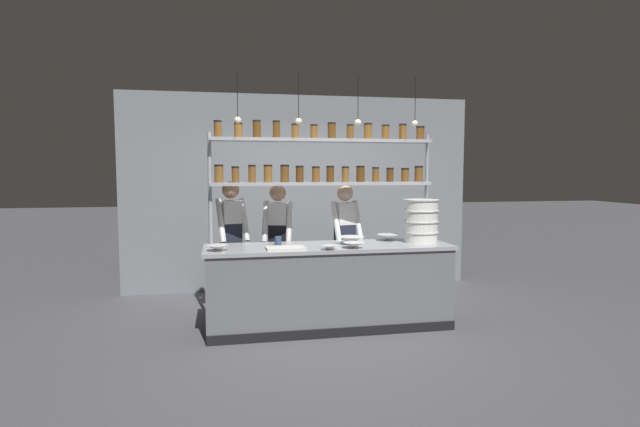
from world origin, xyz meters
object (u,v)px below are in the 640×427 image
spice_shelf_unit (323,165)px  chef_left (232,239)px  container_stack (421,221)px  prep_bowl_far_left (388,238)px  cutting_board (286,248)px  serving_cup_front (278,241)px  chef_right (345,240)px  prep_bowl_center_front (354,245)px  prep_bowl_center_back (218,248)px  prep_bowl_near_right (351,240)px  chef_center (278,240)px  prep_bowl_near_left (329,248)px

spice_shelf_unit → chef_left: spice_shelf_unit is taller
container_stack → prep_bowl_far_left: bearing=148.2°
cutting_board → prep_bowl_far_left: 1.34m
prep_bowl_far_left → serving_cup_front: size_ratio=2.84×
chef_left → chef_right: chef_left is taller
container_stack → prep_bowl_far_left: container_stack is taller
serving_cup_front → prep_bowl_center_front: bearing=-27.1°
prep_bowl_center_back → prep_bowl_near_right: (1.47, 0.21, 0.01)m
spice_shelf_unit → chef_center: 1.09m
prep_bowl_center_front → chef_right: bearing=82.3°
chef_center → prep_bowl_center_back: size_ratio=7.32×
cutting_board → chef_center: bearing=88.7°
chef_center → container_stack: bearing=-8.2°
chef_left → prep_bowl_near_left: size_ratio=9.83×
chef_left → container_stack: 2.24m
chef_center → serving_cup_front: (-0.06, -0.56, 0.07)m
chef_center → prep_bowl_center_back: 1.12m
spice_shelf_unit → prep_bowl_near_left: bearing=-95.4°
prep_bowl_far_left → prep_bowl_center_back: bearing=-169.0°
prep_bowl_near_left → prep_bowl_center_back: 1.15m
chef_center → serving_cup_front: 0.57m
prep_bowl_near_right → prep_bowl_far_left: prep_bowl_near_right is taller
container_stack → prep_bowl_near_right: 0.84m
chef_center → prep_bowl_near_left: 1.09m
chef_center → prep_bowl_near_left: (0.42, -1.01, 0.05)m
spice_shelf_unit → prep_bowl_far_left: bearing=-8.0°
prep_bowl_center_back → chef_right: bearing=25.8°
chef_left → chef_right: (1.37, -0.10, -0.03)m
prep_bowl_near_right → prep_bowl_near_left: bearing=-132.4°
chef_left → prep_bowl_center_back: size_ratio=7.51×
prep_bowl_center_back → prep_bowl_near_right: size_ratio=0.72×
prep_bowl_near_left → prep_bowl_center_back: (-1.14, 0.15, 0.01)m
chef_center → chef_right: chef_center is taller
chef_left → cutting_board: 1.03m
prep_bowl_center_back → prep_bowl_far_left: prep_bowl_far_left is taller
spice_shelf_unit → prep_bowl_center_front: spice_shelf_unit is taller
chef_left → chef_right: bearing=-21.4°
chef_left → serving_cup_front: 0.74m
chef_center → prep_bowl_center_front: chef_center is taller
spice_shelf_unit → prep_bowl_near_right: spice_shelf_unit is taller
chef_right → prep_bowl_center_front: bearing=-110.1°
cutting_board → serving_cup_front: serving_cup_front is taller
chef_right → cutting_board: 1.14m
container_stack → prep_bowl_far_left: 0.43m
prep_bowl_center_front → prep_bowl_far_left: 0.73m
chef_center → prep_bowl_near_right: (0.75, -0.65, 0.07)m
prep_bowl_center_front → container_stack: bearing=17.7°
chef_right → chef_left: bearing=163.4°
chef_center → cutting_board: (-0.02, -0.90, 0.04)m
prep_bowl_far_left → serving_cup_front: (-1.31, -0.09, 0.01)m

